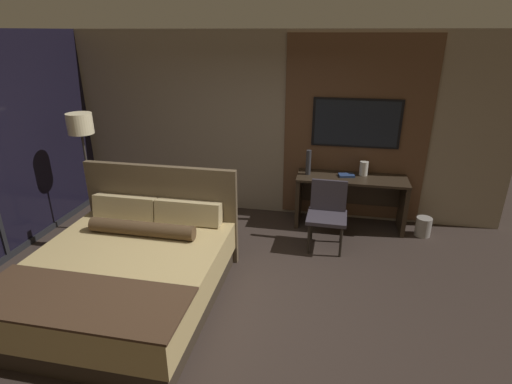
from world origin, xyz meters
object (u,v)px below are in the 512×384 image
(bed, at_px, (127,273))
(vase_short, at_px, (364,168))
(waste_bin, at_px, (423,227))
(desk_chair, at_px, (328,209))
(vase_tall, at_px, (308,162))
(floor_lamp, at_px, (82,134))
(book, at_px, (346,175))
(desk, at_px, (350,193))
(tv, at_px, (356,123))

(bed, relative_size, vase_short, 10.48)
(waste_bin, bearing_deg, desk_chair, -158.65)
(bed, distance_m, waste_bin, 4.11)
(vase_tall, relative_size, vase_short, 1.75)
(floor_lamp, height_order, book, floor_lamp)
(bed, distance_m, desk, 3.36)
(desk_chair, relative_size, waste_bin, 3.23)
(desk, height_order, book, book)
(tv, xyz_separation_m, desk_chair, (-0.31, -0.91, -0.99))
(book, bearing_deg, floor_lamp, -166.26)
(bed, bearing_deg, vase_tall, 53.04)
(floor_lamp, bearing_deg, vase_short, 14.30)
(bed, relative_size, book, 8.88)
(floor_lamp, bearing_deg, vase_tall, 15.82)
(bed, bearing_deg, book, 45.39)
(floor_lamp, distance_m, vase_short, 4.02)
(vase_short, height_order, book, vase_short)
(bed, xyz_separation_m, desk, (2.40, 2.36, 0.19))
(desk, distance_m, tv, 1.03)
(bed, height_order, tv, tv)
(bed, height_order, waste_bin, bed)
(desk, xyz_separation_m, book, (-0.08, -0.01, 0.28))
(floor_lamp, xyz_separation_m, vase_tall, (3.05, 0.86, -0.49))
(floor_lamp, bearing_deg, waste_bin, 8.96)
(waste_bin, bearing_deg, bed, -147.39)
(desk_chair, height_order, vase_short, vase_short)
(tv, bearing_deg, vase_short, -40.81)
(bed, bearing_deg, floor_lamp, 131.63)
(tv, height_order, book, tv)
(vase_short, bearing_deg, vase_tall, -171.66)
(floor_lamp, height_order, vase_short, floor_lamp)
(book, relative_size, waste_bin, 0.89)
(desk, height_order, vase_short, vase_short)
(tv, relative_size, desk_chair, 1.40)
(floor_lamp, bearing_deg, book, 13.74)
(book, bearing_deg, desk, 6.67)
(floor_lamp, distance_m, waste_bin, 4.99)
(tv, bearing_deg, desk_chair, -109.07)
(desk, distance_m, vase_short, 0.41)
(vase_tall, relative_size, waste_bin, 1.32)
(waste_bin, bearing_deg, floor_lamp, -171.04)
(vase_short, bearing_deg, tv, 139.19)
(desk, xyz_separation_m, waste_bin, (1.06, -0.14, -0.38))
(vase_tall, height_order, book, vase_tall)
(bed, xyz_separation_m, tv, (2.40, 2.58, 1.19))
(waste_bin, bearing_deg, desk, 172.30)
(desk, height_order, waste_bin, desk)
(book, bearing_deg, desk_chair, -109.19)
(vase_tall, bearing_deg, floor_lamp, -164.18)
(desk_chair, xyz_separation_m, vase_tall, (-0.33, 0.65, 0.43))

